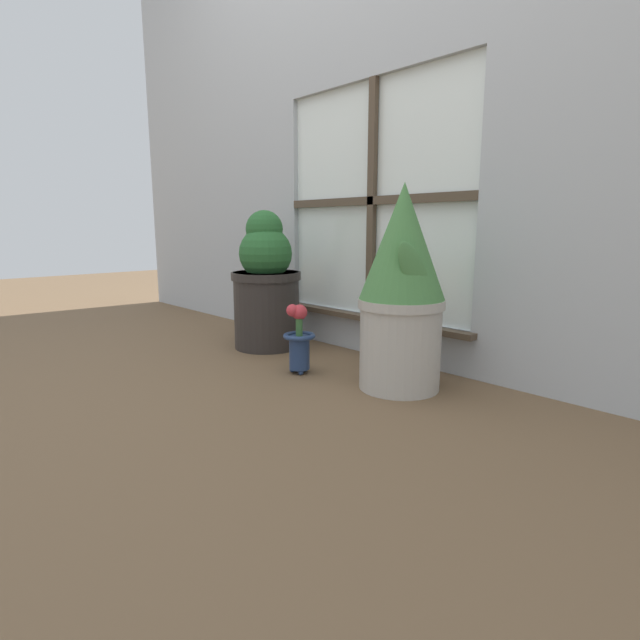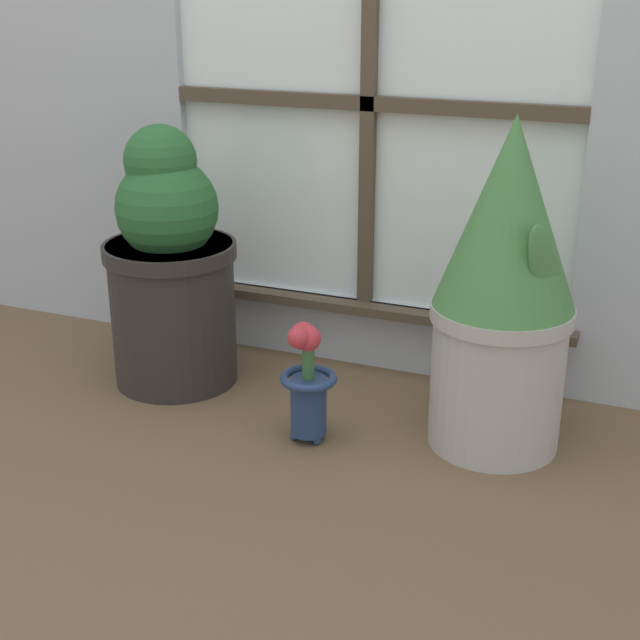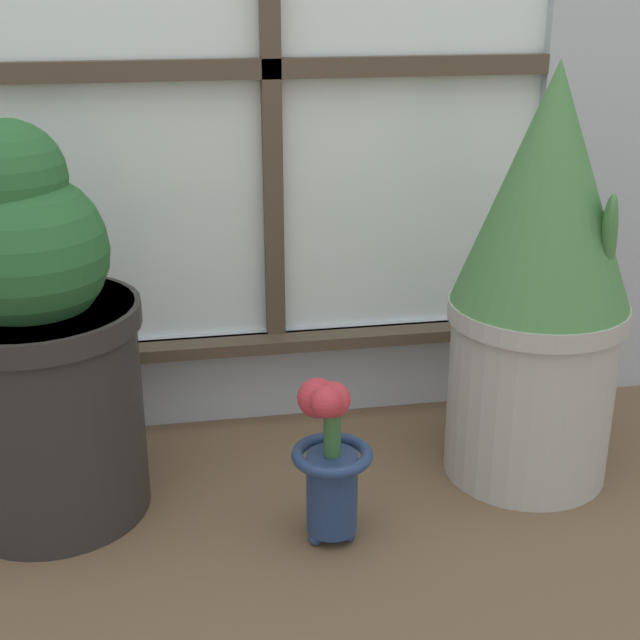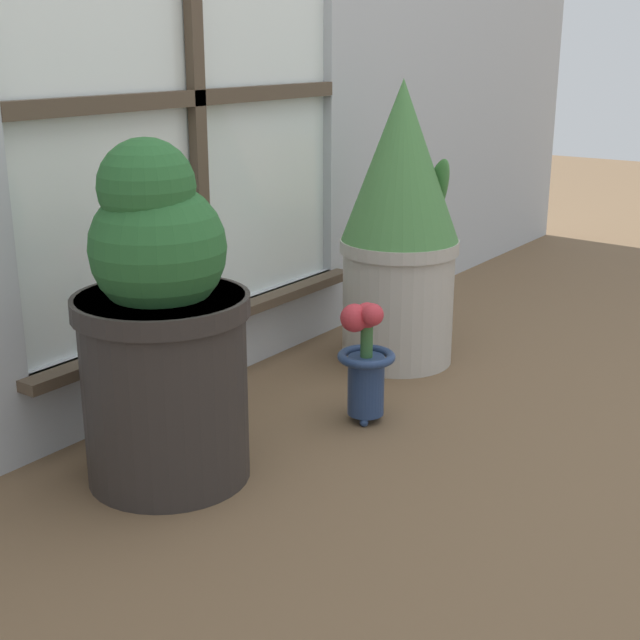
{
  "view_description": "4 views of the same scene",
  "coord_description": "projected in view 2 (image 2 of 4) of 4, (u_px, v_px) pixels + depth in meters",
  "views": [
    {
      "loc": [
        1.51,
        -1.13,
        0.58
      ],
      "look_at": [
        0.03,
        0.23,
        0.2
      ],
      "focal_mm": 28.0,
      "sensor_mm": 36.0,
      "label": 1
    },
    {
      "loc": [
        0.73,
        -1.52,
        0.99
      ],
      "look_at": [
        0.02,
        0.2,
        0.26
      ],
      "focal_mm": 50.0,
      "sensor_mm": 36.0,
      "label": 2
    },
    {
      "loc": [
        -0.2,
        -1.07,
        0.85
      ],
      "look_at": [
        0.04,
        0.26,
        0.32
      ],
      "focal_mm": 50.0,
      "sensor_mm": 36.0,
      "label": 3
    },
    {
      "loc": [
        -1.53,
        -0.86,
        0.81
      ],
      "look_at": [
        0.0,
        0.23,
        0.23
      ],
      "focal_mm": 50.0,
      "sensor_mm": 36.0,
      "label": 4
    }
  ],
  "objects": [
    {
      "name": "ground_plane",
      "position": [
        275.0,
        462.0,
        1.93
      ],
      "size": [
        10.0,
        10.0,
        0.0
      ],
      "primitive_type": "plane",
      "color": "brown"
    },
    {
      "name": "potted_plant_left",
      "position": [
        171.0,
        269.0,
        2.22
      ],
      "size": [
        0.33,
        0.33,
        0.66
      ],
      "color": "#2D2826",
      "rests_on": "ground_plane"
    },
    {
      "name": "potted_plant_right",
      "position": [
        504.0,
        287.0,
        1.88
      ],
      "size": [
        0.31,
        0.31,
        0.73
      ],
      "color": "#B7B2A8",
      "rests_on": "ground_plane"
    },
    {
      "name": "flower_vase",
      "position": [
        307.0,
        380.0,
        1.97
      ],
      "size": [
        0.13,
        0.13,
        0.28
      ],
      "color": "navy",
      "rests_on": "ground_plane"
    }
  ]
}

